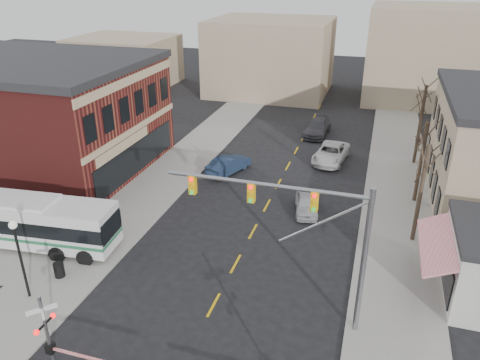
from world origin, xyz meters
name	(u,v)px	position (x,y,z in m)	size (l,w,h in m)	color
ground	(200,330)	(0.00, 0.00, 0.00)	(160.00, 160.00, 0.00)	black
sidewalk_west	(183,162)	(-9.50, 20.00, 0.06)	(5.00, 60.00, 0.12)	gray
sidewalk_east	(396,188)	(9.50, 20.00, 0.06)	(5.00, 60.00, 0.12)	gray
tree_east_a	(420,194)	(10.50, 12.00, 3.50)	(0.28, 0.28, 6.75)	#382B21
tree_east_b	(421,163)	(10.80, 18.00, 3.27)	(0.28, 0.28, 6.30)	#382B21
tree_east_c	(420,125)	(11.00, 26.00, 3.72)	(0.28, 0.28, 7.20)	#382B21
transit_bus	(21,220)	(-13.88, 4.07, 1.83)	(12.80, 3.91, 3.24)	silver
traffic_signal_mast	(308,224)	(4.76, 2.28, 5.73)	(9.88, 0.30, 8.00)	gray
rr_crossing_west	(55,335)	(-5.16, -4.12, 1.97)	(5.60, 1.36, 4.00)	gray
street_lamp	(17,244)	(-9.98, -0.39, 3.48)	(0.44, 0.44, 4.76)	black
trash_bin	(59,270)	(-9.48, 1.65, 0.56)	(0.60, 0.60, 0.89)	black
car_a	(306,204)	(3.02, 13.89, 0.68)	(1.61, 4.01, 1.37)	#AAABAF
car_b	(229,164)	(-4.75, 19.09, 0.77)	(1.64, 4.69, 1.55)	#192740
car_c	(331,153)	(3.56, 24.29, 0.79)	(2.62, 5.68, 1.58)	silver
car_d	(317,127)	(1.25, 31.40, 0.81)	(2.28, 5.60, 1.63)	#434348
pedestrian_near	(77,244)	(-9.58, 3.68, 1.04)	(0.67, 0.44, 1.84)	#5A4D48
pedestrian_far	(102,212)	(-10.48, 7.94, 0.92)	(0.78, 0.60, 1.60)	#383C62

